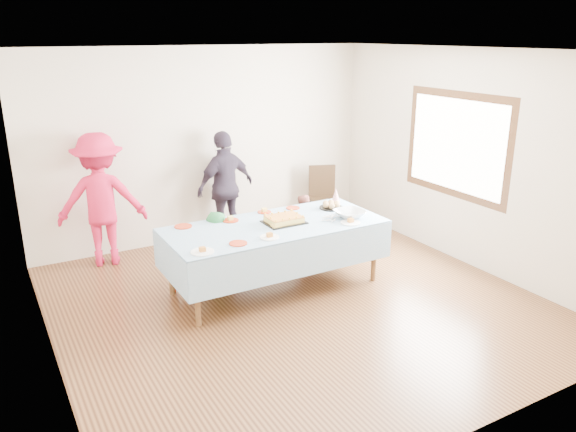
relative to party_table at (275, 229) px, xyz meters
name	(u,v)px	position (x,y,z in m)	size (l,w,h in m)	color
ground	(296,302)	(0.01, -0.46, -0.72)	(5.00, 5.00, 0.00)	#402212
room_walls	(301,145)	(0.07, -0.45, 1.05)	(5.04, 5.04, 2.72)	beige
party_table	(275,229)	(0.00, 0.00, 0.00)	(2.50, 1.10, 0.78)	brown
birthday_cake	(284,220)	(0.12, 0.00, 0.09)	(0.46, 0.35, 0.08)	black
rolls_tray	(331,205)	(0.90, 0.20, 0.09)	(0.30, 0.30, 0.09)	black
punch_bowl	(350,214)	(0.89, -0.21, 0.10)	(0.35, 0.35, 0.09)	silver
party_hat	(336,195)	(1.12, 0.41, 0.15)	(0.11, 0.11, 0.18)	white
fork_pile	(331,218)	(0.64, -0.19, 0.09)	(0.24, 0.18, 0.07)	white
plate_red_far_a	(183,226)	(-0.93, 0.44, 0.06)	(0.20, 0.20, 0.01)	#B8280D
plate_red_far_b	(230,220)	(-0.38, 0.37, 0.06)	(0.19, 0.19, 0.01)	#B8280D
plate_red_far_c	(264,212)	(0.10, 0.46, 0.06)	(0.17, 0.17, 0.01)	#B8280D
plate_red_far_d	(293,208)	(0.49, 0.43, 0.06)	(0.17, 0.17, 0.01)	#B8280D
plate_red_near	(238,243)	(-0.62, -0.35, 0.06)	(0.19, 0.19, 0.01)	#B8280D
plate_white_left	(203,252)	(-1.03, -0.39, 0.06)	(0.24, 0.24, 0.01)	white
plate_white_mid	(270,237)	(-0.25, -0.35, 0.06)	(0.21, 0.21, 0.01)	white
plate_white_right	(351,223)	(0.78, -0.39, 0.06)	(0.23, 0.23, 0.01)	white
dining_chair	(323,193)	(1.68, 1.56, -0.20)	(0.53, 0.53, 0.94)	black
toddler_left	(178,262)	(-1.02, 0.44, -0.35)	(0.27, 0.18, 0.75)	#C33B18
toddler_mid	(217,248)	(-0.52, 0.47, -0.29)	(0.43, 0.28, 0.88)	#226835
toddler_right	(302,225)	(0.83, 0.76, -0.32)	(0.40, 0.31, 0.82)	#AB5F4F
adult_left	(101,200)	(-1.55, 1.74, 0.13)	(1.10, 0.63, 1.70)	#CB1940
adult_right	(226,187)	(0.15, 1.74, 0.07)	(0.93, 0.39, 1.58)	#332A39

